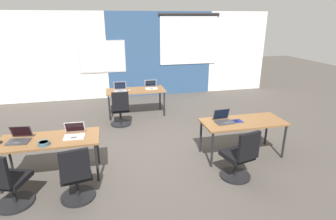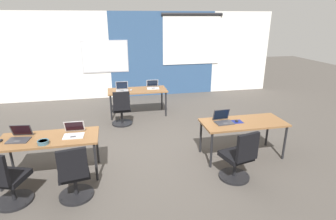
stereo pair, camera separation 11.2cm
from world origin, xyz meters
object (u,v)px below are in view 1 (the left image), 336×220
object	(u,v)px
laptop_near_right_inner	(223,119)
chair_near_left_end	(8,185)
laptop_far_left	(120,89)
chair_far_left	(120,111)
desk_near_left	(50,142)
laptop_near_left_inner	(74,133)
desk_near_right	(243,124)
chair_near_right_inner	(240,159)
laptop_far_right	(151,86)
chair_near_left_inner	(76,178)
desk_far_center	(136,92)
mouse_near_left_end	(0,142)
laptop_near_left_end	(19,138)
snack_bowl	(44,143)
mouse_far_left	(129,90)
mouse_near_right_inner	(237,120)

from	to	relation	value
laptop_near_right_inner	chair_near_left_end	world-z (taller)	laptop_near_right_inner
laptop_near_right_inner	laptop_far_left	bearing A→B (deg)	118.41
chair_far_left	chair_near_left_end	world-z (taller)	same
laptop_near_right_inner	chair_near_left_end	distance (m)	3.68
desk_near_left	laptop_near_left_inner	distance (m)	0.42
desk_near_right	chair_near_right_inner	distance (m)	0.93
laptop_far_right	chair_near_left_inner	world-z (taller)	laptop_far_right
desk_far_center	laptop_far_right	world-z (taller)	laptop_far_right
laptop_near_left_inner	chair_far_left	bearing A→B (deg)	69.24
desk_near_left	laptop_near_right_inner	size ratio (longest dim) A/B	4.56
chair_far_left	mouse_near_left_end	world-z (taller)	chair_far_left
chair_far_left	chair_near_right_inner	bearing A→B (deg)	120.63
laptop_near_right_inner	chair_far_left	size ratio (longest dim) A/B	0.38
desk_near_right	mouse_near_left_end	bearing A→B (deg)	179.83
chair_far_left	mouse_near_left_end	size ratio (longest dim) A/B	8.94
desk_near_left	laptop_near_left_end	size ratio (longest dim) A/B	4.35
laptop_far_right	chair_near_left_inner	bearing A→B (deg)	-112.59
chair_near_right_inner	chair_near_left_end	distance (m)	3.53
desk_near_right	laptop_near_right_inner	bearing A→B (deg)	172.25
desk_near_left	chair_far_left	xyz separation A→B (m)	(1.27, 2.09, -0.28)
laptop_far_right	chair_near_left_end	xyz separation A→B (m)	(-2.67, -3.59, -0.39)
snack_bowl	chair_near_left_end	bearing A→B (deg)	-133.38
desk_far_center	mouse_near_left_end	xyz separation A→B (m)	(-2.48, -2.79, 0.08)
laptop_far_right	desk_far_center	bearing A→B (deg)	-164.98
desk_near_left	laptop_far_left	distance (m)	3.11
laptop_near_right_inner	mouse_far_left	bearing A→B (deg)	115.46
desk_near_left	desk_near_right	world-z (taller)	same
chair_near_right_inner	laptop_near_left_inner	world-z (taller)	laptop_near_left_inner
laptop_near_right_inner	laptop_near_left_end	bearing A→B (deg)	176.08
desk_near_left	mouse_near_right_inner	distance (m)	3.37
desk_far_center	chair_near_left_end	bearing A→B (deg)	-122.45
laptop_far_left	chair_far_left	world-z (taller)	laptop_far_left
chair_near_right_inner	mouse_far_left	world-z (taller)	chair_near_right_inner
mouse_near_right_inner	laptop_far_left	distance (m)	3.45
snack_bowl	mouse_far_left	bearing A→B (deg)	61.65
laptop_near_left_end	snack_bowl	size ratio (longest dim) A/B	2.07
laptop_far_left	laptop_near_left_end	bearing A→B (deg)	-120.62
chair_near_right_inner	mouse_near_left_end	distance (m)	3.88
chair_near_left_inner	laptop_near_left_end	xyz separation A→B (m)	(-0.90, 0.77, 0.39)
mouse_near_right_inner	laptop_near_left_inner	bearing A→B (deg)	179.95
chair_near_right_inner	mouse_far_left	distance (m)	3.83
laptop_near_left_inner	chair_near_left_inner	bearing A→B (deg)	-84.19
desk_near_left	snack_bowl	distance (m)	0.25
chair_near_right_inner	mouse_far_left	bearing A→B (deg)	-80.80
chair_far_left	mouse_near_left_end	distance (m)	2.91
chair_near_left_inner	chair_near_left_end	distance (m)	0.93
chair_near_right_inner	laptop_near_left_end	bearing A→B (deg)	-26.62
desk_near_left	laptop_far_left	bearing A→B (deg)	64.55
chair_far_left	mouse_near_right_inner	bearing A→B (deg)	134.09
desk_near_right	laptop_near_left_inner	bearing A→B (deg)	179.55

